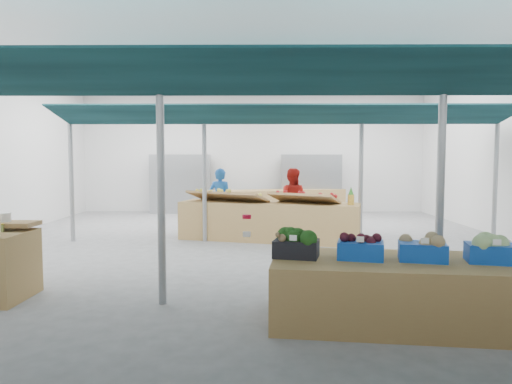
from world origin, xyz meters
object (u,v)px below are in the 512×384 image
Objects in this scene: fruit_counter at (269,221)px; vendor_right at (292,201)px; veg_counter at (440,293)px; vendor_left at (220,201)px.

vendor_right is at bearing 76.12° from fruit_counter.
vendor_left is (-3.00, 6.47, 0.45)m from veg_counter.
vendor_right is (1.80, 0.00, 0.00)m from vendor_left.
vendor_left reaches higher than veg_counter.
vendor_left is (-1.20, 1.10, 0.38)m from fruit_counter.
veg_counter is 7.14m from vendor_left.
vendor_right is at bearing 107.28° from veg_counter.
veg_counter is at bearing 115.26° from vendor_right.
vendor_right is (0.60, 1.10, 0.38)m from fruit_counter.
fruit_counter is at bearing 152.22° from vendor_left.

